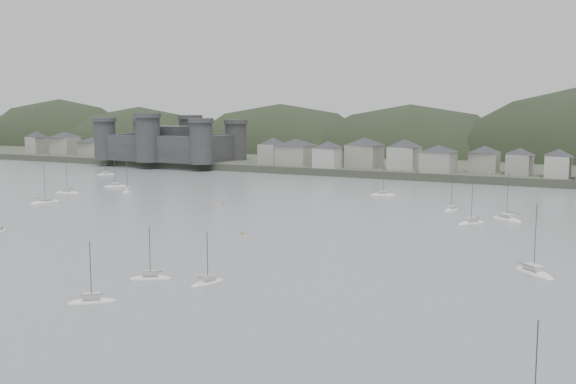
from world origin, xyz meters
The scene contains 8 objects.
ground centered at (0.00, 0.00, 0.00)m, with size 900.00×900.00×0.00m, color slate.
far_shore_land centered at (0.00, 295.00, 1.50)m, with size 900.00×250.00×3.00m, color #383D2D.
forested_ridge centered at (4.83, 269.40, -11.28)m, with size 851.55×103.94×102.57m.
castle centered at (-120.00, 179.80, 10.96)m, with size 66.00×43.00×20.00m.
waterfront_town centered at (50.59, 183.34, 8.66)m, with size 451.48×28.46×12.92m.
sailboat_lead centered at (20.84, 10.02, 0.19)m, with size 3.73×6.77×8.85m.
moored_fleet centered at (-26.07, 60.67, 0.17)m, with size 242.29×167.52×13.59m.
mooring_buoys centered at (-2.16, 64.84, 0.15)m, with size 153.76×124.57×0.70m.
Camera 1 is at (79.31, -72.54, 26.78)m, focal length 41.59 mm.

